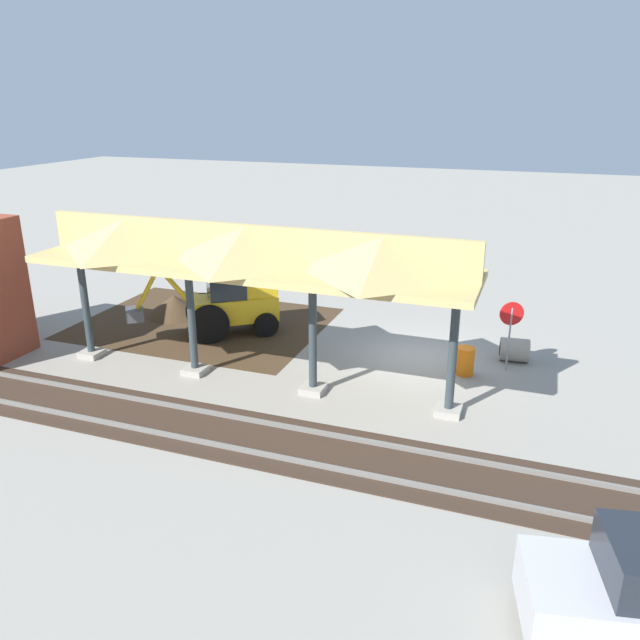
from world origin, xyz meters
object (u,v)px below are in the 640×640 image
at_px(stop_sign, 511,322).
at_px(concrete_pipe, 514,350).
at_px(backhoe, 228,301).
at_px(traffic_barrel, 465,361).

height_order(stop_sign, concrete_pipe, stop_sign).
xyz_separation_m(backhoe, traffic_barrel, (-8.70, 0.71, -0.81)).
height_order(stop_sign, traffic_barrel, stop_sign).
bearing_deg(traffic_barrel, backhoe, -4.68).
bearing_deg(traffic_barrel, concrete_pipe, -130.07).
relative_size(backhoe, traffic_barrel, 5.53).
bearing_deg(backhoe, concrete_pipe, -174.67).
xyz_separation_m(stop_sign, concrete_pipe, (-0.18, -0.87, -1.27)).
bearing_deg(concrete_pipe, backhoe, 5.33).
bearing_deg(stop_sign, traffic_barrel, 32.85).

